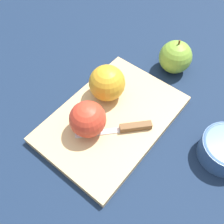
# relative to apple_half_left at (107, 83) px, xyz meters

# --- Properties ---
(ground_plane) EXTENTS (4.00, 4.00, 0.00)m
(ground_plane) POSITION_rel_apple_half_left_xyz_m (0.04, 0.06, -0.06)
(ground_plane) COLOR #14233D
(cutting_board) EXTENTS (0.39, 0.30, 0.02)m
(cutting_board) POSITION_rel_apple_half_left_xyz_m (0.04, 0.06, -0.05)
(cutting_board) COLOR tan
(cutting_board) RESTS_ON ground_plane
(apple_half_left) EXTENTS (0.09, 0.09, 0.09)m
(apple_half_left) POSITION_rel_apple_half_left_xyz_m (0.00, 0.00, 0.00)
(apple_half_left) COLOR gold
(apple_half_left) RESTS_ON cutting_board
(apple_half_right) EXTENTS (0.08, 0.08, 0.08)m
(apple_half_right) POSITION_rel_apple_half_left_xyz_m (0.10, 0.05, -0.00)
(apple_half_right) COLOR red
(apple_half_right) RESTS_ON cutting_board
(knife) EXTENTS (0.16, 0.11, 0.02)m
(knife) POSITION_rel_apple_half_left_xyz_m (0.03, 0.11, -0.04)
(knife) COLOR silver
(knife) RESTS_ON cutting_board
(apple_whole) EXTENTS (0.09, 0.09, 0.10)m
(apple_whole) POSITION_rel_apple_half_left_xyz_m (-0.21, 0.03, -0.02)
(apple_whole) COLOR olive
(apple_whole) RESTS_ON ground_plane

